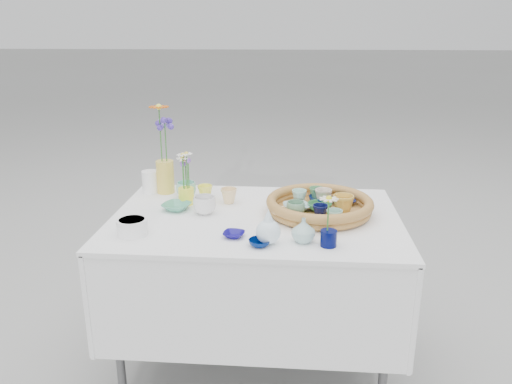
# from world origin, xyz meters

# --- Properties ---
(ground) EXTENTS (80.00, 80.00, 0.00)m
(ground) POSITION_xyz_m (0.00, 0.00, 0.00)
(ground) COLOR #969695
(display_table) EXTENTS (1.26, 0.86, 0.77)m
(display_table) POSITION_xyz_m (0.00, 0.00, 0.00)
(display_table) COLOR white
(display_table) RESTS_ON ground
(wicker_tray) EXTENTS (0.47, 0.47, 0.08)m
(wicker_tray) POSITION_xyz_m (0.28, 0.05, 0.80)
(wicker_tray) COLOR olive
(wicker_tray) RESTS_ON display_table
(tray_ceramic_0) EXTENTS (0.11, 0.11, 0.03)m
(tray_ceramic_0) POSITION_xyz_m (0.29, 0.15, 0.80)
(tray_ceramic_0) COLOR navy
(tray_ceramic_0) RESTS_ON wicker_tray
(tray_ceramic_1) EXTENTS (0.13, 0.13, 0.02)m
(tray_ceramic_1) POSITION_xyz_m (0.40, 0.14, 0.80)
(tray_ceramic_1) COLOR #0A113E
(tray_ceramic_1) RESTS_ON wicker_tray
(tray_ceramic_2) EXTENTS (0.10, 0.10, 0.08)m
(tray_ceramic_2) POSITION_xyz_m (0.38, 0.01, 0.83)
(tray_ceramic_2) COLOR gold
(tray_ceramic_2) RESTS_ON wicker_tray
(tray_ceramic_3) EXTENTS (0.13, 0.13, 0.03)m
(tray_ceramic_3) POSITION_xyz_m (0.28, 0.05, 0.80)
(tray_ceramic_3) COLOR #347846
(tray_ceramic_3) RESTS_ON wicker_tray
(tray_ceramic_4) EXTENTS (0.10, 0.10, 0.06)m
(tray_ceramic_4) POSITION_xyz_m (0.17, -0.03, 0.81)
(tray_ceramic_4) COLOR #699E7C
(tray_ceramic_4) RESTS_ON wicker_tray
(tray_ceramic_5) EXTENTS (0.14, 0.14, 0.03)m
(tray_ceramic_5) POSITION_xyz_m (0.18, 0.04, 0.80)
(tray_ceramic_5) COLOR #95BAB8
(tray_ceramic_5) RESTS_ON wicker_tray
(tray_ceramic_6) EXTENTS (0.08, 0.08, 0.06)m
(tray_ceramic_6) POSITION_xyz_m (0.19, 0.13, 0.82)
(tray_ceramic_6) COLOR #A2D3C3
(tray_ceramic_6) RESTS_ON wicker_tray
(tray_ceramic_7) EXTENTS (0.10, 0.10, 0.07)m
(tray_ceramic_7) POSITION_xyz_m (0.30, 0.13, 0.82)
(tray_ceramic_7) COLOR beige
(tray_ceramic_7) RESTS_ON wicker_tray
(tray_ceramic_8) EXTENTS (0.12, 0.12, 0.03)m
(tray_ceramic_8) POSITION_xyz_m (0.41, 0.21, 0.80)
(tray_ceramic_8) COLOR #81AED5
(tray_ceramic_8) RESTS_ON wicker_tray
(tray_ceramic_9) EXTENTS (0.09, 0.09, 0.06)m
(tray_ceramic_9) POSITION_xyz_m (0.28, -0.05, 0.81)
(tray_ceramic_9) COLOR #0A0F3B
(tray_ceramic_9) RESTS_ON wicker_tray
(tray_ceramic_10) EXTENTS (0.11, 0.11, 0.02)m
(tray_ceramic_10) POSITION_xyz_m (0.12, -0.03, 0.80)
(tray_ceramic_10) COLOR #FBD08A
(tray_ceramic_10) RESTS_ON wicker_tray
(tray_ceramic_11) EXTENTS (0.09, 0.09, 0.06)m
(tray_ceramic_11) POSITION_xyz_m (0.33, -0.12, 0.81)
(tray_ceramic_11) COLOR #83B49F
(tray_ceramic_11) RESTS_ON wicker_tray
(tray_ceramic_12) EXTENTS (0.08, 0.08, 0.06)m
(tray_ceramic_12) POSITION_xyz_m (0.27, 0.19, 0.81)
(tray_ceramic_12) COLOR #539660
(tray_ceramic_12) RESTS_ON wicker_tray
(loose_ceramic_0) EXTENTS (0.08, 0.08, 0.07)m
(loose_ceramic_0) POSITION_xyz_m (-0.26, 0.22, 0.80)
(loose_ceramic_0) COLOR #FBF84E
(loose_ceramic_0) RESTS_ON display_table
(loose_ceramic_1) EXTENTS (0.09, 0.09, 0.07)m
(loose_ceramic_1) POSITION_xyz_m (-0.14, 0.16, 0.80)
(loose_ceramic_1) COLOR #F3CE8D
(loose_ceramic_1) RESTS_ON display_table
(loose_ceramic_2) EXTENTS (0.16, 0.16, 0.03)m
(loose_ceramic_2) POSITION_xyz_m (-0.37, 0.05, 0.78)
(loose_ceramic_2) COLOR #50A382
(loose_ceramic_2) RESTS_ON display_table
(loose_ceramic_3) EXTENTS (0.11, 0.11, 0.08)m
(loose_ceramic_3) POSITION_xyz_m (-0.23, 0.01, 0.81)
(loose_ceramic_3) COLOR white
(loose_ceramic_3) RESTS_ON display_table
(loose_ceramic_4) EXTENTS (0.10, 0.10, 0.02)m
(loose_ceramic_4) POSITION_xyz_m (-0.07, -0.24, 0.78)
(loose_ceramic_4) COLOR #10086B
(loose_ceramic_4) RESTS_ON display_table
(loose_ceramic_5) EXTENTS (0.10, 0.10, 0.08)m
(loose_ceramic_5) POSITION_xyz_m (-0.36, 0.24, 0.80)
(loose_ceramic_5) COLOR #8DDAC2
(loose_ceramic_5) RESTS_ON display_table
(loose_ceramic_6) EXTENTS (0.10, 0.10, 0.03)m
(loose_ceramic_6) POSITION_xyz_m (0.04, -0.32, 0.78)
(loose_ceramic_6) COLOR #001553
(loose_ceramic_6) RESTS_ON display_table
(fluted_bowl) EXTENTS (0.16, 0.16, 0.06)m
(fluted_bowl) POSITION_xyz_m (-0.48, -0.24, 0.80)
(fluted_bowl) COLOR white
(fluted_bowl) RESTS_ON display_table
(bud_vase_paleblue) EXTENTS (0.12, 0.12, 0.15)m
(bud_vase_paleblue) POSITION_xyz_m (0.07, -0.29, 0.84)
(bud_vase_paleblue) COLOR white
(bud_vase_paleblue) RESTS_ON display_table
(bud_vase_seafoam) EXTENTS (0.12, 0.12, 0.10)m
(bud_vase_seafoam) POSITION_xyz_m (0.20, -0.26, 0.81)
(bud_vase_seafoam) COLOR #9AC0BC
(bud_vase_seafoam) RESTS_ON display_table
(bud_vase_cobalt) EXTENTS (0.08, 0.08, 0.06)m
(bud_vase_cobalt) POSITION_xyz_m (0.30, -0.30, 0.80)
(bud_vase_cobalt) COLOR #00053A
(bud_vase_cobalt) RESTS_ON display_table
(single_daisy) EXTENTS (0.09, 0.09, 0.14)m
(single_daisy) POSITION_xyz_m (0.29, -0.29, 0.89)
(single_daisy) COLOR white
(single_daisy) RESTS_ON bud_vase_cobalt
(tall_vase_yellow) EXTENTS (0.11, 0.11, 0.16)m
(tall_vase_yellow) POSITION_xyz_m (-0.48, 0.30, 0.85)
(tall_vase_yellow) COLOR #E3C549
(tall_vase_yellow) RESTS_ON display_table
(gerbera) EXTENTS (0.13, 0.13, 0.29)m
(gerbera) POSITION_xyz_m (-0.49, 0.29, 1.06)
(gerbera) COLOR #D9580A
(gerbera) RESTS_ON tall_vase_yellow
(hydrangea) EXTENTS (0.08, 0.08, 0.26)m
(hydrangea) POSITION_xyz_m (-0.46, 0.30, 1.02)
(hydrangea) COLOR #4930A7
(hydrangea) RESTS_ON tall_vase_yellow
(white_pitcher) EXTENTS (0.12, 0.09, 0.11)m
(white_pitcher) POSITION_xyz_m (-0.55, 0.30, 0.82)
(white_pitcher) COLOR white
(white_pitcher) RESTS_ON display_table
(daisy_cup) EXTENTS (0.09, 0.09, 0.08)m
(daisy_cup) POSITION_xyz_m (-0.34, 0.14, 0.80)
(daisy_cup) COLOR #FDFA3A
(daisy_cup) RESTS_ON display_table
(daisy_posy) EXTENTS (0.10, 0.10, 0.17)m
(daisy_posy) POSITION_xyz_m (-0.33, 0.14, 0.93)
(daisy_posy) COLOR white
(daisy_posy) RESTS_ON daisy_cup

